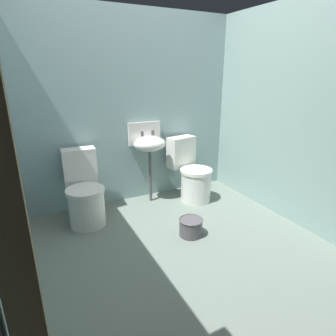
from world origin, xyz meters
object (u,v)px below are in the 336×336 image
object	(u,v)px
wooden_door_post	(10,234)
sink	(149,143)
toilet_left	(85,194)
toilet_right	(191,175)
bucket	(191,227)

from	to	relation	value
wooden_door_post	sink	xyz separation A→B (m)	(1.39, 2.26, -0.38)
wooden_door_post	toilet_left	xyz separation A→B (m)	(0.55, 2.07, -0.81)
toilet_left	toilet_right	bearing A→B (deg)	-176.91
sink	wooden_door_post	bearing A→B (deg)	-121.65
sink	bucket	world-z (taller)	sink
bucket	sink	bearing A→B (deg)	92.07
sink	bucket	xyz separation A→B (m)	(0.03, -0.96, -0.66)
toilet_left	sink	xyz separation A→B (m)	(0.85, 0.19, 0.43)
toilet_left	sink	distance (m)	0.97
sink	bucket	size ratio (longest dim) A/B	4.01
wooden_door_post	toilet_left	world-z (taller)	wooden_door_post
wooden_door_post	toilet_right	bearing A→B (deg)	47.52
toilet_right	bucket	size ratio (longest dim) A/B	3.16
toilet_right	sink	world-z (taller)	sink
toilet_right	bucket	xyz separation A→B (m)	(-0.47, -0.77, -0.23)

